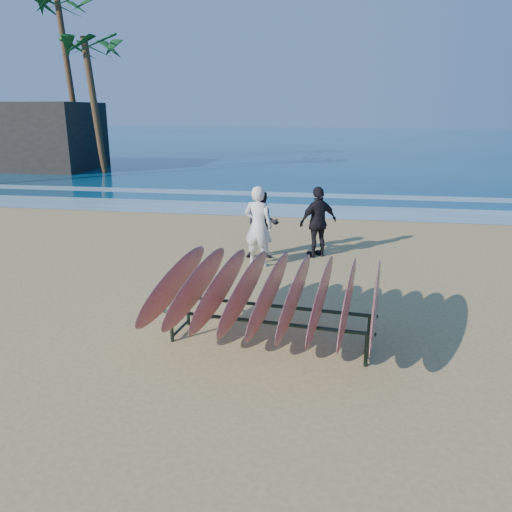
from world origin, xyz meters
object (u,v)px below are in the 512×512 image
object	(u,v)px
person_white	(258,226)
palm_right	(63,8)
person_dark_a	(262,225)
surfboard_rack	(270,292)
building	(22,136)
palm_mid	(90,49)
person_dark_b	(318,222)

from	to	relation	value
person_white	palm_right	bearing A→B (deg)	-39.46
person_dark_a	surfboard_rack	bearing A→B (deg)	-91.81
person_white	palm_right	xyz separation A→B (m)	(-15.36, 19.73, 8.53)
person_dark_a	palm_right	bearing A→B (deg)	116.44
surfboard_rack	person_white	world-z (taller)	person_white
palm_right	building	bearing A→B (deg)	-131.00
surfboard_rack	person_dark_a	size ratio (longest dim) A/B	2.06
person_white	person_dark_a	size ratio (longest dim) A/B	1.12
palm_mid	person_white	bearing A→B (deg)	-53.11
person_dark_a	person_dark_b	bearing A→B (deg)	3.95
person_dark_a	palm_mid	size ratio (longest dim) A/B	0.22
surfboard_rack	person_dark_b	world-z (taller)	person_dark_b
surfboard_rack	person_dark_b	distance (m)	5.00
person_white	building	distance (m)	24.61
palm_right	palm_mid	bearing A→B (deg)	-48.43
surfboard_rack	person_dark_b	bearing A→B (deg)	90.28
person_white	palm_mid	world-z (taller)	palm_mid
person_dark_b	building	size ratio (longest dim) A/B	0.20
person_white	building	size ratio (longest dim) A/B	0.21
person_white	palm_mid	size ratio (longest dim) A/B	0.25
person_white	building	xyz separation A→B (m)	(-17.50, 17.27, 1.04)
surfboard_rack	person_dark_a	xyz separation A→B (m)	(-0.85, 4.59, -0.02)
palm_right	person_dark_b	bearing A→B (deg)	-48.37
surfboard_rack	palm_mid	world-z (taller)	palm_mid
palm_mid	surfboard_rack	bearing A→B (deg)	-57.35
person_dark_a	palm_mid	distance (m)	20.00
person_white	palm_right	distance (m)	26.42
surfboard_rack	palm_mid	distance (m)	24.09
person_dark_a	palm_right	xyz separation A→B (m)	(-15.36, 19.15, 8.63)
palm_right	surfboard_rack	bearing A→B (deg)	-55.68
person_dark_a	palm_right	world-z (taller)	palm_right
surfboard_rack	person_dark_a	distance (m)	4.67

